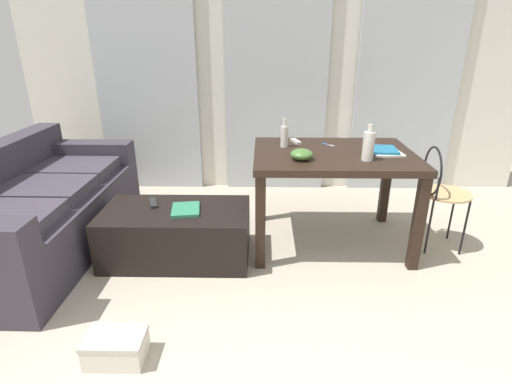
{
  "coord_description": "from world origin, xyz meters",
  "views": [
    {
      "loc": [
        -0.13,
        -0.97,
        1.55
      ],
      "look_at": [
        -0.18,
        1.9,
        0.41
      ],
      "focal_mm": 27.73,
      "sensor_mm": 36.0,
      "label": 1
    }
  ],
  "objects_px": {
    "craft_table": "(333,165)",
    "couch": "(36,211)",
    "bowl": "(302,154)",
    "magazine": "(186,210)",
    "scissors": "(327,144)",
    "shoebox": "(116,348)",
    "coffee_table": "(177,233)",
    "tv_remote_on_table": "(296,141)",
    "wire_chair": "(439,186)",
    "bottle_far": "(284,136)",
    "tv_remote_primary": "(153,203)",
    "bottle_near": "(368,146)",
    "book_stack": "(384,151)"
  },
  "relations": [
    {
      "from": "craft_table",
      "to": "couch",
      "type": "bearing_deg",
      "value": -176.33
    },
    {
      "from": "bowl",
      "to": "magazine",
      "type": "relative_size",
      "value": 0.66
    },
    {
      "from": "scissors",
      "to": "shoebox",
      "type": "height_order",
      "value": "scissors"
    },
    {
      "from": "couch",
      "to": "coffee_table",
      "type": "relative_size",
      "value": 1.8
    },
    {
      "from": "coffee_table",
      "to": "bowl",
      "type": "distance_m",
      "value": 1.08
    },
    {
      "from": "shoebox",
      "to": "tv_remote_on_table",
      "type": "bearing_deg",
      "value": 57.15
    },
    {
      "from": "shoebox",
      "to": "coffee_table",
      "type": "bearing_deg",
      "value": 83.92
    },
    {
      "from": "coffee_table",
      "to": "wire_chair",
      "type": "height_order",
      "value": "wire_chair"
    },
    {
      "from": "bottle_far",
      "to": "magazine",
      "type": "relative_size",
      "value": 0.91
    },
    {
      "from": "craft_table",
      "to": "tv_remote_primary",
      "type": "height_order",
      "value": "craft_table"
    },
    {
      "from": "scissors",
      "to": "magazine",
      "type": "distance_m",
      "value": 1.22
    },
    {
      "from": "wire_chair",
      "to": "tv_remote_primary",
      "type": "bearing_deg",
      "value": -177.28
    },
    {
      "from": "couch",
      "to": "bowl",
      "type": "bearing_deg",
      "value": -1.55
    },
    {
      "from": "craft_table",
      "to": "bottle_far",
      "type": "xyz_separation_m",
      "value": [
        -0.36,
        0.14,
        0.19
      ]
    },
    {
      "from": "shoebox",
      "to": "craft_table",
      "type": "bearing_deg",
      "value": 45.38
    },
    {
      "from": "bottle_far",
      "to": "tv_remote_primary",
      "type": "height_order",
      "value": "bottle_far"
    },
    {
      "from": "bottle_near",
      "to": "scissors",
      "type": "height_order",
      "value": "bottle_near"
    },
    {
      "from": "couch",
      "to": "scissors",
      "type": "distance_m",
      "value": 2.3
    },
    {
      "from": "bottle_near",
      "to": "magazine",
      "type": "xyz_separation_m",
      "value": [
        -1.27,
        -0.08,
        -0.46
      ]
    },
    {
      "from": "coffee_table",
      "to": "bowl",
      "type": "height_order",
      "value": "bowl"
    },
    {
      "from": "coffee_table",
      "to": "shoebox",
      "type": "relative_size",
      "value": 3.51
    },
    {
      "from": "bottle_near",
      "to": "shoebox",
      "type": "distance_m",
      "value": 1.98
    },
    {
      "from": "couch",
      "to": "scissors",
      "type": "bearing_deg",
      "value": 9.0
    },
    {
      "from": "book_stack",
      "to": "scissors",
      "type": "height_order",
      "value": "book_stack"
    },
    {
      "from": "wire_chair",
      "to": "shoebox",
      "type": "xyz_separation_m",
      "value": [
        -2.06,
        -1.23,
        -0.43
      ]
    },
    {
      "from": "coffee_table",
      "to": "bowl",
      "type": "bearing_deg",
      "value": 3.92
    },
    {
      "from": "wire_chair",
      "to": "magazine",
      "type": "bearing_deg",
      "value": -173.22
    },
    {
      "from": "magazine",
      "to": "tv_remote_on_table",
      "type": "bearing_deg",
      "value": 26.1
    },
    {
      "from": "tv_remote_on_table",
      "to": "bowl",
      "type": "bearing_deg",
      "value": -107.76
    },
    {
      "from": "craft_table",
      "to": "scissors",
      "type": "height_order",
      "value": "scissors"
    },
    {
      "from": "book_stack",
      "to": "tv_remote_on_table",
      "type": "bearing_deg",
      "value": 156.25
    },
    {
      "from": "craft_table",
      "to": "bottle_far",
      "type": "relative_size",
      "value": 5.42
    },
    {
      "from": "coffee_table",
      "to": "tv_remote_on_table",
      "type": "xyz_separation_m",
      "value": [
        0.9,
        0.53,
        0.56
      ]
    },
    {
      "from": "wire_chair",
      "to": "book_stack",
      "type": "relative_size",
      "value": 2.8
    },
    {
      "from": "tv_remote_primary",
      "to": "bottle_near",
      "type": "bearing_deg",
      "value": -22.02
    },
    {
      "from": "craft_table",
      "to": "bowl",
      "type": "bearing_deg",
      "value": -142.54
    },
    {
      "from": "bottle_near",
      "to": "scissors",
      "type": "xyz_separation_m",
      "value": [
        -0.21,
        0.41,
        -0.1
      ]
    },
    {
      "from": "bowl",
      "to": "book_stack",
      "type": "relative_size",
      "value": 0.55
    },
    {
      "from": "bowl",
      "to": "magazine",
      "type": "distance_m",
      "value": 0.91
    },
    {
      "from": "bottle_near",
      "to": "scissors",
      "type": "bearing_deg",
      "value": 117.66
    },
    {
      "from": "coffee_table",
      "to": "tv_remote_primary",
      "type": "bearing_deg",
      "value": 150.81
    },
    {
      "from": "book_stack",
      "to": "scissors",
      "type": "bearing_deg",
      "value": 151.28
    },
    {
      "from": "book_stack",
      "to": "tv_remote_on_table",
      "type": "distance_m",
      "value": 0.69
    },
    {
      "from": "wire_chair",
      "to": "scissors",
      "type": "bearing_deg",
      "value": 161.95
    },
    {
      "from": "book_stack",
      "to": "tv_remote_on_table",
      "type": "height_order",
      "value": "book_stack"
    },
    {
      "from": "scissors",
      "to": "magazine",
      "type": "xyz_separation_m",
      "value": [
        -1.06,
        -0.49,
        -0.35
      ]
    },
    {
      "from": "bowl",
      "to": "craft_table",
      "type": "bearing_deg",
      "value": 37.46
    },
    {
      "from": "couch",
      "to": "scissors",
      "type": "height_order",
      "value": "couch"
    },
    {
      "from": "bottle_near",
      "to": "book_stack",
      "type": "height_order",
      "value": "bottle_near"
    },
    {
      "from": "coffee_table",
      "to": "bottle_near",
      "type": "bearing_deg",
      "value": 2.49
    }
  ]
}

